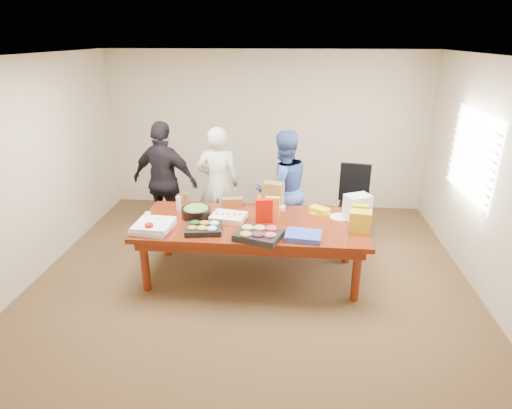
# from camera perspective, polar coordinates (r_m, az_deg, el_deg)

# --- Properties ---
(floor) EXTENTS (5.50, 5.00, 0.02)m
(floor) POSITION_cam_1_polar(r_m,az_deg,el_deg) (5.59, -0.51, -9.53)
(floor) COLOR #47301E
(floor) RESTS_ON ground
(ceiling) EXTENTS (5.50, 5.00, 0.02)m
(ceiling) POSITION_cam_1_polar(r_m,az_deg,el_deg) (4.78, -0.62, 19.54)
(ceiling) COLOR white
(ceiling) RESTS_ON wall_back
(wall_back) EXTENTS (5.50, 0.04, 2.70)m
(wall_back) POSITION_cam_1_polar(r_m,az_deg,el_deg) (7.43, 1.33, 9.80)
(wall_back) COLOR beige
(wall_back) RESTS_ON floor
(wall_front) EXTENTS (5.50, 0.04, 2.70)m
(wall_front) POSITION_cam_1_polar(r_m,az_deg,el_deg) (2.78, -5.68, -12.31)
(wall_front) COLOR beige
(wall_front) RESTS_ON floor
(wall_left) EXTENTS (0.04, 5.00, 2.70)m
(wall_left) POSITION_cam_1_polar(r_m,az_deg,el_deg) (5.94, -28.05, 4.11)
(wall_left) COLOR beige
(wall_left) RESTS_ON floor
(wall_right) EXTENTS (0.04, 5.00, 2.70)m
(wall_right) POSITION_cam_1_polar(r_m,az_deg,el_deg) (5.50, 29.35, 2.57)
(wall_right) COLOR beige
(wall_right) RESTS_ON floor
(window_panel) EXTENTS (0.03, 1.40, 1.10)m
(window_panel) POSITION_cam_1_polar(r_m,az_deg,el_deg) (5.97, 27.17, 5.85)
(window_panel) COLOR white
(window_panel) RESTS_ON wall_right
(window_blinds) EXTENTS (0.04, 1.36, 1.00)m
(window_blinds) POSITION_cam_1_polar(r_m,az_deg,el_deg) (5.96, 26.81, 5.88)
(window_blinds) COLOR beige
(window_blinds) RESTS_ON wall_right
(conference_table) EXTENTS (2.80, 1.20, 0.75)m
(conference_table) POSITION_cam_1_polar(r_m,az_deg,el_deg) (5.40, -0.52, -6.04)
(conference_table) COLOR #4C1C0F
(conference_table) RESTS_ON floor
(office_chair) EXTENTS (0.65, 0.65, 1.08)m
(office_chair) POSITION_cam_1_polar(r_m,az_deg,el_deg) (6.47, 13.19, -0.18)
(office_chair) COLOR black
(office_chair) RESTS_ON floor
(person_center) EXTENTS (0.65, 0.44, 1.72)m
(person_center) POSITION_cam_1_polar(r_m,az_deg,el_deg) (6.27, -5.11, 2.74)
(person_center) COLOR silver
(person_center) RESTS_ON floor
(person_right) EXTENTS (1.03, 0.94, 1.70)m
(person_right) POSITION_cam_1_polar(r_m,az_deg,el_deg) (6.07, 3.62, 2.07)
(person_right) COLOR #3B589E
(person_right) RESTS_ON floor
(person_left) EXTENTS (1.12, 0.69, 1.78)m
(person_left) POSITION_cam_1_polar(r_m,az_deg,el_deg) (6.40, -12.17, 3.05)
(person_left) COLOR black
(person_left) RESTS_ON floor
(veggie_tray) EXTENTS (0.47, 0.39, 0.06)m
(veggie_tray) POSITION_cam_1_polar(r_m,az_deg,el_deg) (5.03, -7.09, -3.29)
(veggie_tray) COLOR black
(veggie_tray) RESTS_ON conference_table
(fruit_tray) EXTENTS (0.60, 0.53, 0.08)m
(fruit_tray) POSITION_cam_1_polar(r_m,az_deg,el_deg) (4.82, 0.37, -4.17)
(fruit_tray) COLOR black
(fruit_tray) RESTS_ON conference_table
(sheet_cake) EXTENTS (0.47, 0.38, 0.07)m
(sheet_cake) POSITION_cam_1_polar(r_m,az_deg,el_deg) (5.30, -3.72, -1.72)
(sheet_cake) COLOR white
(sheet_cake) RESTS_ON conference_table
(salad_bowl) EXTENTS (0.44, 0.44, 0.12)m
(salad_bowl) POSITION_cam_1_polar(r_m,az_deg,el_deg) (5.42, -8.07, -1.07)
(salad_bowl) COLOR black
(salad_bowl) RESTS_ON conference_table
(chip_bag_blue) EXTENTS (0.44, 0.35, 0.06)m
(chip_bag_blue) POSITION_cam_1_polar(r_m,az_deg,el_deg) (4.86, 6.42, -4.21)
(chip_bag_blue) COLOR #344BBB
(chip_bag_blue) RESTS_ON conference_table
(chip_bag_red) EXTENTS (0.22, 0.11, 0.30)m
(chip_bag_red) POSITION_cam_1_polar(r_m,az_deg,el_deg) (5.19, 1.09, -0.84)
(chip_bag_red) COLOR red
(chip_bag_red) RESTS_ON conference_table
(chip_bag_yellow) EXTENTS (0.19, 0.09, 0.27)m
(chip_bag_yellow) POSITION_cam_1_polar(r_m,az_deg,el_deg) (5.24, 13.78, -1.45)
(chip_bag_yellow) COLOR #D5DD11
(chip_bag_yellow) RESTS_ON conference_table
(chip_bag_orange) EXTENTS (0.18, 0.08, 0.27)m
(chip_bag_orange) POSITION_cam_1_polar(r_m,az_deg,el_deg) (5.34, 2.24, -0.36)
(chip_bag_orange) COLOR gold
(chip_bag_orange) RESTS_ON conference_table
(mayo_jar) EXTENTS (0.11, 0.11, 0.14)m
(mayo_jar) POSITION_cam_1_polar(r_m,az_deg,el_deg) (5.49, 2.45, -0.43)
(mayo_jar) COLOR white
(mayo_jar) RESTS_ON conference_table
(mustard_bottle) EXTENTS (0.07, 0.07, 0.16)m
(mustard_bottle) POSITION_cam_1_polar(r_m,az_deg,el_deg) (5.66, 0.44, 0.36)
(mustard_bottle) COLOR gold
(mustard_bottle) RESTS_ON conference_table
(dressing_bottle) EXTENTS (0.07, 0.07, 0.18)m
(dressing_bottle) POSITION_cam_1_polar(r_m,az_deg,el_deg) (5.79, -9.44, 0.67)
(dressing_bottle) COLOR brown
(dressing_bottle) RESTS_ON conference_table
(ranch_bottle) EXTENTS (0.08, 0.08, 0.19)m
(ranch_bottle) POSITION_cam_1_polar(r_m,az_deg,el_deg) (5.66, -10.39, 0.15)
(ranch_bottle) COLOR white
(ranch_bottle) RESTS_ON conference_table
(banana_bunch) EXTENTS (0.29, 0.26, 0.08)m
(banana_bunch) POSITION_cam_1_polar(r_m,az_deg,el_deg) (5.54, 8.53, -0.80)
(banana_bunch) COLOR yellow
(banana_bunch) RESTS_ON conference_table
(bread_loaf) EXTENTS (0.30, 0.17, 0.11)m
(bread_loaf) POSITION_cam_1_polar(r_m,az_deg,el_deg) (5.73, -3.21, 0.35)
(bread_loaf) COLOR brown
(bread_loaf) RESTS_ON conference_table
(kraft_bag) EXTENTS (0.30, 0.23, 0.35)m
(kraft_bag) POSITION_cam_1_polar(r_m,az_deg,el_deg) (5.64, 2.32, 1.29)
(kraft_bag) COLOR olive
(kraft_bag) RESTS_ON conference_table
(red_cup) EXTENTS (0.12, 0.12, 0.13)m
(red_cup) POSITION_cam_1_polar(r_m,az_deg,el_deg) (5.05, -14.17, -3.26)
(red_cup) COLOR #A61105
(red_cup) RESTS_ON conference_table
(clear_cup_a) EXTENTS (0.10, 0.10, 0.11)m
(clear_cup_a) POSITION_cam_1_polar(r_m,az_deg,el_deg) (5.23, -12.92, -2.39)
(clear_cup_a) COLOR silver
(clear_cup_a) RESTS_ON conference_table
(clear_cup_b) EXTENTS (0.10, 0.10, 0.11)m
(clear_cup_b) POSITION_cam_1_polar(r_m,az_deg,el_deg) (5.44, -14.37, -1.57)
(clear_cup_b) COLOR silver
(clear_cup_b) RESTS_ON conference_table
(pizza_box_lower) EXTENTS (0.48, 0.48, 0.05)m
(pizza_box_lower) POSITION_cam_1_polar(r_m,az_deg,el_deg) (5.17, -13.73, -3.10)
(pizza_box_lower) COLOR silver
(pizza_box_lower) RESTS_ON conference_table
(pizza_box_upper) EXTENTS (0.45, 0.45, 0.05)m
(pizza_box_upper) POSITION_cam_1_polar(r_m,az_deg,el_deg) (5.15, -13.63, -2.63)
(pizza_box_upper) COLOR white
(pizza_box_upper) RESTS_ON pizza_box_lower
(plate_a) EXTENTS (0.32, 0.32, 0.02)m
(plate_a) POSITION_cam_1_polar(r_m,az_deg,el_deg) (5.47, 11.26, -1.68)
(plate_a) COLOR white
(plate_a) RESTS_ON conference_table
(plate_b) EXTENTS (0.28, 0.28, 0.01)m
(plate_b) POSITION_cam_1_polar(r_m,az_deg,el_deg) (5.60, 8.33, -0.91)
(plate_b) COLOR silver
(plate_b) RESTS_ON conference_table
(dip_bowl_a) EXTENTS (0.14, 0.14, 0.06)m
(dip_bowl_a) POSITION_cam_1_polar(r_m,az_deg,el_deg) (5.60, 3.27, -0.47)
(dip_bowl_a) COLOR beige
(dip_bowl_a) RESTS_ON conference_table
(dip_bowl_b) EXTENTS (0.18, 0.18, 0.06)m
(dip_bowl_b) POSITION_cam_1_polar(r_m,az_deg,el_deg) (5.64, -7.38, -0.45)
(dip_bowl_b) COLOR beige
(dip_bowl_b) RESTS_ON conference_table
(grocery_bag_white) EXTENTS (0.36, 0.32, 0.32)m
(grocery_bag_white) POSITION_cam_1_polar(r_m,az_deg,el_deg) (5.41, 13.51, -0.37)
(grocery_bag_white) COLOR white
(grocery_bag_white) RESTS_ON conference_table
(grocery_bag_yellow) EXTENTS (0.27, 0.21, 0.25)m
(grocery_bag_yellow) POSITION_cam_1_polar(r_m,az_deg,el_deg) (5.11, 13.85, -2.21)
(grocery_bag_yellow) COLOR gold
(grocery_bag_yellow) RESTS_ON conference_table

